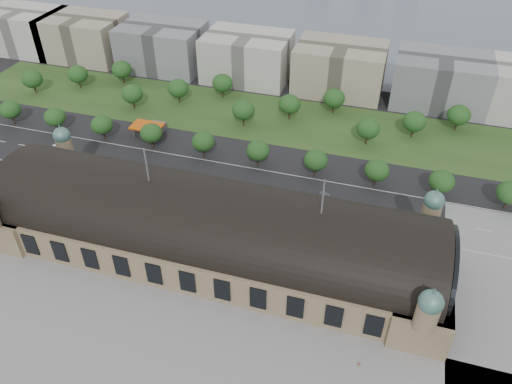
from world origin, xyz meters
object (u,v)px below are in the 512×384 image
(traffic_car_2, at_px, (97,171))
(traffic_car_3, at_px, (146,167))
(bus_east, at_px, (339,210))
(parked_car_0, at_px, (52,169))
(traffic_car_6, at_px, (431,223))
(parked_car_4, at_px, (145,194))
(pedestrian_0, at_px, (359,365))
(parked_car_1, at_px, (106,187))
(traffic_car_5, at_px, (325,194))
(parked_car_3, at_px, (149,188))
(traffic_car_0, at_px, (29,149))
(bus_west, at_px, (224,197))
(parked_car_5, at_px, (137,192))
(petrol_station, at_px, (153,126))
(parked_car_6, at_px, (153,190))
(bus_mid, at_px, (238,200))
(parked_car_2, at_px, (66,177))
(traffic_car_4, at_px, (291,199))

(traffic_car_2, bearing_deg, traffic_car_3, 115.89)
(traffic_car_3, xyz_separation_m, bus_east, (81.09, -5.76, 0.98))
(parked_car_0, bearing_deg, traffic_car_6, 66.35)
(parked_car_4, bearing_deg, pedestrian_0, 26.97)
(parked_car_1, bearing_deg, traffic_car_5, 67.77)
(parked_car_3, xyz_separation_m, parked_car_4, (0.11, -4.00, 0.12))
(traffic_car_0, bearing_deg, bus_east, 81.28)
(traffic_car_5, xyz_separation_m, bus_east, (7.05, -9.47, 1.05))
(bus_west, relative_size, bus_east, 1.05)
(parked_car_5, height_order, bus_east, bus_east)
(petrol_station, relative_size, parked_car_1, 2.53)
(traffic_car_0, distance_m, bus_east, 136.51)
(parked_car_4, distance_m, bus_east, 74.06)
(traffic_car_2, bearing_deg, parked_car_6, 81.71)
(parked_car_6, relative_size, pedestrian_0, 2.80)
(bus_mid, xyz_separation_m, bus_east, (37.31, 4.81, -0.01))
(petrol_station, xyz_separation_m, parked_car_1, (1.39, -44.28, -2.18))
(parked_car_5, xyz_separation_m, pedestrian_0, (92.29, -51.22, 0.00))
(parked_car_3, distance_m, pedestrian_0, 104.40)
(traffic_car_3, bearing_deg, traffic_car_5, -86.65)
(parked_car_0, xyz_separation_m, parked_car_5, (40.71, -3.36, 0.05))
(traffic_car_2, relative_size, parked_car_5, 0.81)
(parked_car_4, xyz_separation_m, bus_east, (73.26, 10.81, 0.97))
(traffic_car_5, distance_m, parked_car_2, 103.55)
(parked_car_2, xyz_separation_m, bus_west, (65.57, 4.91, 1.13))
(traffic_car_0, bearing_deg, petrol_station, 116.29)
(parked_car_3, height_order, bus_mid, bus_mid)
(parked_car_5, height_order, bus_west, bus_west)
(traffic_car_0, height_order, bus_east, bus_east)
(parked_car_6, relative_size, bus_east, 0.37)
(traffic_car_3, xyz_separation_m, parked_car_2, (-27.71, -15.47, -0.08))
(parked_car_4, bearing_deg, parked_car_3, 148.25)
(parked_car_3, bearing_deg, traffic_car_6, 73.23)
(traffic_car_4, distance_m, parked_car_4, 56.30)
(parked_car_1, height_order, parked_car_6, parked_car_1)
(parked_car_2, relative_size, parked_car_4, 1.02)
(petrol_station, height_order, traffic_car_2, petrol_station)
(traffic_car_3, height_order, bus_east, bus_east)
(traffic_car_2, relative_size, traffic_car_6, 0.90)
(traffic_car_3, bearing_deg, parked_car_0, 109.73)
(traffic_car_6, bearing_deg, parked_car_0, -90.94)
(parked_car_1, height_order, bus_east, bus_east)
(traffic_car_4, bearing_deg, bus_west, -67.81)
(traffic_car_5, height_order, traffic_car_6, traffic_car_6)
(traffic_car_3, bearing_deg, parked_car_1, 152.34)
(traffic_car_3, relative_size, parked_car_5, 0.90)
(parked_car_6, bearing_deg, petrol_station, 178.36)
(parked_car_2, relative_size, bus_mid, 0.38)
(traffic_car_0, relative_size, pedestrian_0, 2.51)
(parked_car_1, distance_m, parked_car_4, 16.70)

